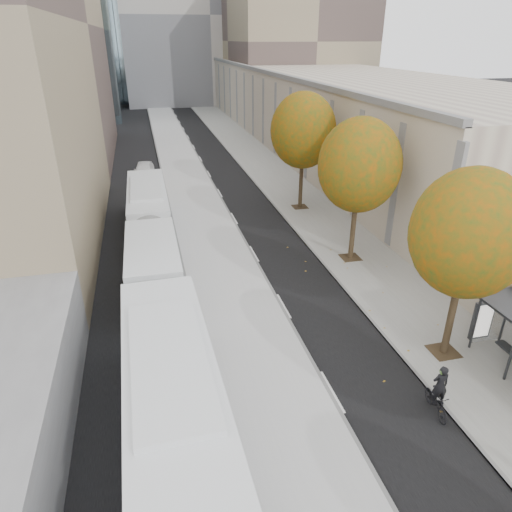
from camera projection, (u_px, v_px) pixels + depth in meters
name	position (u px, v px, depth m)	size (l,w,h in m)	color
bus_platform	(194.00, 198.00, 36.12)	(4.25, 150.00, 0.15)	silver
sidewalk	(290.00, 191.00, 37.86)	(4.75, 150.00, 0.08)	gray
building_tan	(305.00, 97.00, 63.97)	(18.00, 92.00, 8.00)	#A29183
building_far_block	(203.00, 17.00, 85.15)	(30.00, 18.00, 30.00)	#AFA8A1
tree_c	(469.00, 234.00, 16.24)	(4.20, 4.20, 7.28)	black
tree_d	(359.00, 166.00, 24.02)	(4.40, 4.40, 7.60)	black
tree_e	(303.00, 131.00, 31.80)	(4.60, 4.60, 7.92)	black
bus_far	(150.00, 228.00, 26.56)	(2.56, 16.85, 2.81)	silver
cyclist	(438.00, 396.00, 15.28)	(0.61, 1.57, 1.96)	black
distant_car	(144.00, 170.00, 41.29)	(1.67, 4.15, 1.41)	white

